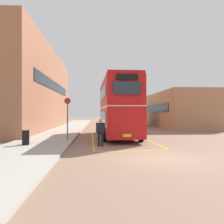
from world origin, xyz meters
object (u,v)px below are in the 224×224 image
double_decker_bus (118,107)px  single_deck_bus (130,115)px  bus_stop_sign (67,115)px  litter_bin (26,137)px  pedestrian_boarding (100,130)px

double_decker_bus → single_deck_bus: (3.27, 16.17, -0.88)m
double_decker_bus → bus_stop_sign: double_decker_bus is taller
single_deck_bus → bus_stop_sign: bearing=-110.4°
double_decker_bus → litter_bin: 8.24m
bus_stop_sign → litter_bin: bearing=-129.7°
double_decker_bus → bus_stop_sign: size_ratio=3.47×
single_deck_bus → pedestrian_boarding: (-4.76, -21.46, -0.66)m
double_decker_bus → single_deck_bus: bearing=78.6°
single_deck_bus → litter_bin: bearing=-113.1°
pedestrian_boarding → bus_stop_sign: size_ratio=0.57×
single_deck_bus → bus_stop_sign: bus_stop_sign is taller
single_deck_bus → pedestrian_boarding: bearing=-102.5°
pedestrian_boarding → litter_bin: (-4.44, -0.10, -0.38)m
bus_stop_sign → single_deck_bus: bearing=69.6°
litter_bin → bus_stop_sign: 3.59m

